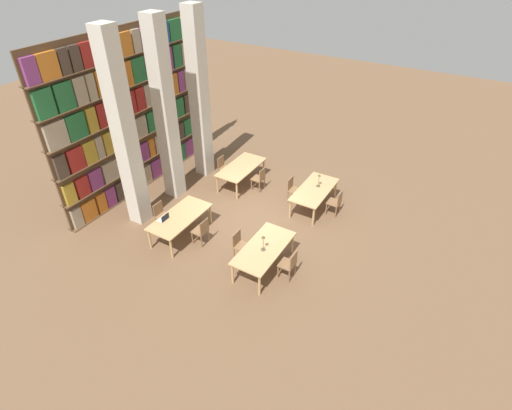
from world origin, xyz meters
name	(u,v)px	position (x,y,z in m)	size (l,w,h in m)	color
ground_plane	(252,220)	(0.00, 0.00, 0.00)	(40.00, 40.00, 0.00)	brown
bookshelf_bank	(135,114)	(0.01, 4.61, 2.71)	(6.81, 0.35, 5.50)	brown
pillar_left	(124,135)	(-1.77, 3.21, 3.00)	(0.52, 0.52, 6.00)	beige
pillar_center	(165,114)	(0.00, 3.21, 3.00)	(0.52, 0.52, 6.00)	beige
pillar_right	(199,97)	(1.77, 3.21, 3.00)	(0.52, 0.52, 6.00)	beige
reading_table_0	(264,249)	(-1.72, -1.41, 0.66)	(2.07, 0.99, 0.73)	tan
chair_0	(289,264)	(-1.71, -2.19, 0.48)	(0.42, 0.40, 0.88)	olive
chair_1	(240,245)	(-1.71, -0.63, 0.48)	(0.42, 0.40, 0.88)	olive
desk_lamp_0	(263,240)	(-1.81, -1.44, 1.06)	(0.14, 0.14, 0.49)	brown
reading_table_1	(314,191)	(1.70, -1.42, 0.66)	(2.07, 0.99, 0.73)	tan
chair_2	(336,202)	(1.70, -2.19, 0.48)	(0.42, 0.40, 0.88)	olive
chair_3	(293,189)	(1.70, -0.64, 0.48)	(0.42, 0.40, 0.88)	olive
desk_lamp_1	(319,178)	(1.92, -1.45, 1.05)	(0.14, 0.14, 0.47)	brown
reading_table_2	(180,218)	(-1.76, 1.49, 0.66)	(2.07, 0.99, 0.73)	tan
chair_4	(202,230)	(-1.75, 0.71, 0.48)	(0.42, 0.40, 0.88)	olive
chair_5	(162,215)	(-1.75, 2.27, 0.48)	(0.42, 0.40, 0.88)	olive
laptop	(164,219)	(-2.15, 1.79, 0.77)	(0.32, 0.22, 0.21)	silver
reading_table_3	(241,168)	(1.74, 1.51, 0.66)	(2.07, 0.99, 0.73)	tan
chair_6	(259,178)	(1.73, 0.73, 0.48)	(0.42, 0.40, 0.88)	olive
chair_7	(224,167)	(1.73, 2.28, 0.48)	(0.42, 0.40, 0.88)	olive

